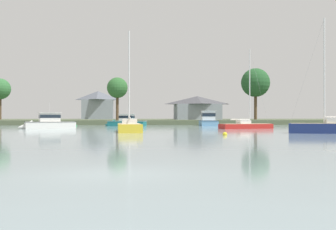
% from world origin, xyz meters
% --- Properties ---
extents(ground_plane, '(538.60, 538.60, 0.00)m').
position_xyz_m(ground_plane, '(0.00, 0.00, 0.00)').
color(ground_plane, gray).
extents(far_shore_bank, '(242.37, 56.31, 1.01)m').
position_xyz_m(far_shore_bank, '(0.00, 103.14, 0.51)').
color(far_shore_bank, '#4C563D').
rests_on(far_shore_bank, ground).
extents(cruiser_skyblue, '(4.12, 10.15, 5.08)m').
position_xyz_m(cruiser_skyblue, '(16.77, 68.55, 0.67)').
color(cruiser_skyblue, '#669ECC').
rests_on(cruiser_skyblue, ground).
extents(sailboat_navy, '(8.87, 5.27, 12.94)m').
position_xyz_m(sailboat_navy, '(22.12, 29.41, 0.28)').
color(sailboat_navy, navy).
rests_on(sailboat_navy, ground).
extents(cruiser_teal, '(8.22, 4.60, 4.37)m').
position_xyz_m(cruiser_teal, '(0.44, 66.49, 0.52)').
color(cruiser_teal, '#196B70').
rests_on(cruiser_teal, ground).
extents(cruiser_white, '(8.52, 4.56, 4.61)m').
position_xyz_m(cruiser_white, '(-11.03, 51.08, 0.58)').
color(cruiser_white, white).
rests_on(cruiser_white, ground).
extents(sailboat_red, '(8.28, 4.10, 12.21)m').
position_xyz_m(sailboat_red, '(18.27, 47.75, 0.25)').
color(sailboat_red, '#B2231E').
rests_on(sailboat_red, ground).
extents(sailboat_yellow, '(2.78, 9.04, 12.56)m').
position_xyz_m(sailboat_yellow, '(1.05, 36.56, 0.27)').
color(sailboat_yellow, gold).
rests_on(sailboat_yellow, ground).
extents(mooring_buoy_yellow, '(0.45, 0.45, 0.50)m').
position_xyz_m(mooring_buoy_yellow, '(9.98, 26.54, 0.08)').
color(mooring_buoy_yellow, yellow).
rests_on(mooring_buoy_yellow, ground).
extents(mooring_buoy_green, '(0.42, 0.42, 0.47)m').
position_xyz_m(mooring_buoy_green, '(-8.17, 65.54, 0.07)').
color(mooring_buoy_green, '#1E8C47').
rests_on(mooring_buoy_green, ground).
extents(shore_tree_right_mid, '(4.66, 4.66, 9.58)m').
position_xyz_m(shore_tree_right_mid, '(-0.92, 83.37, 8.16)').
color(shore_tree_right_mid, brown).
rests_on(shore_tree_right_mid, far_shore_bank).
extents(shore_tree_center_right, '(5.33, 5.33, 10.46)m').
position_xyz_m(shore_tree_center_right, '(-30.76, 99.14, 8.71)').
color(shore_tree_center_right, brown).
rests_on(shore_tree_center_right, far_shore_bank).
extents(shore_tree_inland_c, '(7.25, 7.25, 12.95)m').
position_xyz_m(shore_tree_inland_c, '(33.59, 91.31, 10.27)').
color(shore_tree_inland_c, brown).
rests_on(shore_tree_inland_c, far_shore_bank).
extents(cottage_hillside, '(12.13, 8.57, 5.97)m').
position_xyz_m(cottage_hillside, '(19.24, 94.23, 4.10)').
color(cottage_hillside, gray).
rests_on(cottage_hillside, far_shore_bank).
extents(cottage_eastern, '(9.66, 10.44, 8.39)m').
position_xyz_m(cottage_eastern, '(-7.09, 116.05, 5.35)').
color(cottage_eastern, gray).
rests_on(cottage_eastern, far_shore_bank).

